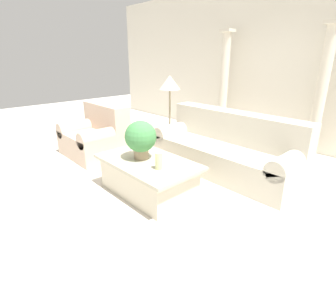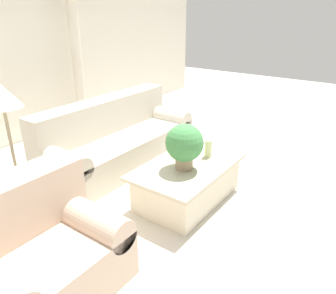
{
  "view_description": "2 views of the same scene",
  "coord_description": "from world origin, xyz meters",
  "px_view_note": "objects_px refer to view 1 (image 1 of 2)",
  "views": [
    {
      "loc": [
        2.54,
        -2.46,
        1.75
      ],
      "look_at": [
        0.13,
        -0.22,
        0.6
      ],
      "focal_mm": 28.0,
      "sensor_mm": 36.0,
      "label": 1
    },
    {
      "loc": [
        -2.8,
        -2.26,
        2.09
      ],
      "look_at": [
        -0.03,
        -0.26,
        0.63
      ],
      "focal_mm": 35.0,
      "sensor_mm": 36.0,
      "label": 2
    }
  ],
  "objects_px": {
    "sofa_long": "(226,149)",
    "potted_plant": "(141,138)",
    "coffee_table": "(148,176)",
    "loveseat": "(97,135)",
    "floor_lamp": "(170,87)"
  },
  "relations": [
    {
      "from": "sofa_long",
      "to": "potted_plant",
      "type": "relative_size",
      "value": 4.63
    },
    {
      "from": "coffee_table",
      "to": "loveseat",
      "type": "bearing_deg",
      "value": 172.76
    },
    {
      "from": "sofa_long",
      "to": "potted_plant",
      "type": "bearing_deg",
      "value": -105.01
    },
    {
      "from": "sofa_long",
      "to": "loveseat",
      "type": "relative_size",
      "value": 2.08
    },
    {
      "from": "sofa_long",
      "to": "floor_lamp",
      "type": "bearing_deg",
      "value": 174.51
    },
    {
      "from": "sofa_long",
      "to": "loveseat",
      "type": "distance_m",
      "value": 2.35
    },
    {
      "from": "floor_lamp",
      "to": "potted_plant",
      "type": "bearing_deg",
      "value": -54.92
    },
    {
      "from": "coffee_table",
      "to": "floor_lamp",
      "type": "height_order",
      "value": "floor_lamp"
    },
    {
      "from": "sofa_long",
      "to": "coffee_table",
      "type": "height_order",
      "value": "sofa_long"
    },
    {
      "from": "sofa_long",
      "to": "floor_lamp",
      "type": "distance_m",
      "value": 1.67
    },
    {
      "from": "potted_plant",
      "to": "floor_lamp",
      "type": "xyz_separation_m",
      "value": [
        -1.07,
        1.53,
        0.44
      ]
    },
    {
      "from": "sofa_long",
      "to": "coffee_table",
      "type": "bearing_deg",
      "value": -100.61
    },
    {
      "from": "loveseat",
      "to": "floor_lamp",
      "type": "bearing_deg",
      "value": 64.77
    },
    {
      "from": "loveseat",
      "to": "sofa_long",
      "type": "bearing_deg",
      "value": 29.21
    },
    {
      "from": "potted_plant",
      "to": "floor_lamp",
      "type": "bearing_deg",
      "value": 125.08
    }
  ]
}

